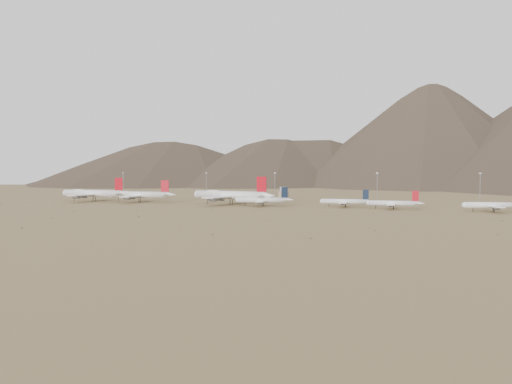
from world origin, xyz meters
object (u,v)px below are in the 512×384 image
(narrowbody_b, at_px, (346,201))
(widebody_west, at_px, (93,193))
(widebody_east, at_px, (230,195))
(widebody_centre, at_px, (139,195))
(narrowbody_a, at_px, (264,200))
(control_tower, at_px, (284,194))

(narrowbody_b, bearing_deg, widebody_west, 175.95)
(widebody_east, bearing_deg, widebody_centre, -171.12)
(widebody_west, relative_size, widebody_east, 0.94)
(widebody_east, relative_size, narrowbody_a, 1.71)
(narrowbody_a, xyz_separation_m, control_tower, (-13.40, 96.15, 0.46))
(control_tower, bearing_deg, narrowbody_a, -82.07)
(widebody_east, height_order, control_tower, widebody_east)
(widebody_east, bearing_deg, control_tower, 88.64)
(narrowbody_a, relative_size, control_tower, 3.70)
(widebody_west, bearing_deg, control_tower, 30.69)
(narrowbody_a, bearing_deg, control_tower, 83.91)
(widebody_west, bearing_deg, narrowbody_a, -2.37)
(widebody_west, distance_m, widebody_east, 132.30)
(control_tower, bearing_deg, widebody_west, -148.85)
(widebody_centre, distance_m, control_tower, 136.42)
(control_tower, bearing_deg, widebody_east, -101.34)
(widebody_east, bearing_deg, narrowbody_b, 12.87)
(narrowbody_a, distance_m, control_tower, 97.08)
(narrowbody_a, xyz_separation_m, narrowbody_b, (61.38, 12.22, -0.53))
(control_tower, bearing_deg, narrowbody_b, -48.30)
(narrowbody_b, bearing_deg, control_tower, 125.93)
(narrowbody_a, bearing_deg, widebody_centre, 161.52)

